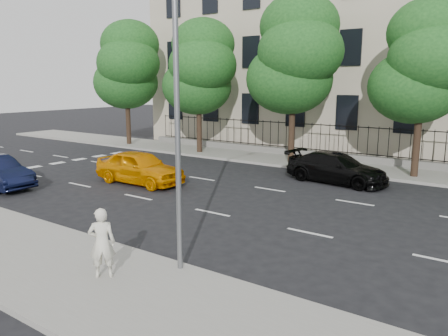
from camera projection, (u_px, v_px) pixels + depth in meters
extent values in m
plane|color=black|center=(168.00, 231.00, 14.65)|extent=(120.00, 120.00, 0.00)
cube|color=gray|center=(65.00, 270.00, 11.42)|extent=(60.00, 4.00, 0.15)
cube|color=gray|center=(327.00, 165.00, 25.90)|extent=(60.00, 4.00, 0.15)
cube|color=beige|center=(380.00, 24.00, 31.42)|extent=(34.00, 12.00, 18.00)
cube|color=slate|center=(338.00, 156.00, 27.22)|extent=(30.00, 0.50, 0.40)
cube|color=black|center=(338.00, 152.00, 27.16)|extent=(28.80, 0.05, 0.05)
cube|color=black|center=(339.00, 126.00, 26.85)|extent=(28.80, 0.05, 0.05)
cylinder|color=slate|center=(177.00, 114.00, 10.59)|extent=(0.14, 0.14, 8.00)
cylinder|color=#382619|center=(128.00, 124.00, 33.92)|extent=(0.36, 0.36, 3.15)
ellipsoid|color=#174518|center=(126.00, 83.00, 33.78)|extent=(4.94, 4.94, 4.06)
ellipsoid|color=#174518|center=(128.00, 63.00, 32.59)|extent=(4.68, 4.68, 3.85)
ellipsoid|color=#174518|center=(130.00, 44.00, 33.02)|extent=(4.42, 4.42, 3.64)
cylinder|color=#382619|center=(199.00, 130.00, 30.01)|extent=(0.36, 0.36, 2.97)
ellipsoid|color=#174518|center=(197.00, 86.00, 29.89)|extent=(4.75, 4.75, 3.90)
ellipsoid|color=#174518|center=(203.00, 65.00, 28.72)|extent=(4.50, 4.50, 3.70)
ellipsoid|color=#174518|center=(203.00, 44.00, 29.16)|extent=(4.25, 4.25, 3.50)
cylinder|color=#382619|center=(291.00, 135.00, 26.04)|extent=(0.36, 0.36, 3.32)
ellipsoid|color=#174518|center=(289.00, 79.00, 25.87)|extent=(5.13, 5.13, 4.21)
ellipsoid|color=#174518|center=(300.00, 52.00, 24.68)|extent=(4.86, 4.86, 4.00)
ellipsoid|color=#174518|center=(299.00, 26.00, 25.10)|extent=(4.59, 4.59, 3.78)
cylinder|color=#382619|center=(416.00, 146.00, 22.14)|extent=(0.36, 0.36, 3.08)
ellipsoid|color=#174518|center=(414.00, 87.00, 22.03)|extent=(4.56, 4.56, 3.74)
ellipsoid|color=#174518|center=(434.00, 59.00, 20.87)|extent=(4.32, 4.32, 3.55)
ellipsoid|color=#174518|center=(430.00, 32.00, 21.32)|extent=(4.08, 4.08, 3.36)
imported|color=orange|center=(140.00, 167.00, 21.33)|extent=(4.78, 1.97, 1.62)
imported|color=black|center=(337.00, 168.00, 21.53)|extent=(5.29, 2.63, 1.48)
imported|color=silver|center=(102.00, 243.00, 10.68)|extent=(0.76, 0.75, 1.77)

